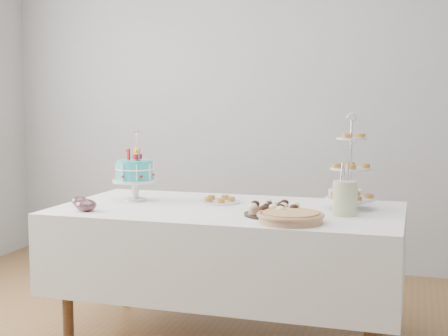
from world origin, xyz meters
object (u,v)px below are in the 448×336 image
(table, at_px, (228,247))
(pie, at_px, (291,217))
(cupcake_tray, at_px, (274,209))
(tiered_stand, at_px, (351,169))
(plate_stack, at_px, (345,196))
(pastry_plate, at_px, (220,200))
(jam_bowl_b, at_px, (79,201))
(utensil_pitcher, at_px, (345,197))
(birthday_cake, at_px, (135,182))
(jam_bowl_a, at_px, (86,205))

(table, xyz_separation_m, pie, (0.42, -0.33, 0.26))
(cupcake_tray, relative_size, pie, 0.95)
(tiered_stand, xyz_separation_m, plate_stack, (-0.05, 0.23, -0.18))
(cupcake_tray, bearing_deg, pastry_plate, 142.28)
(pie, relative_size, plate_stack, 1.69)
(tiered_stand, bearing_deg, pastry_plate, -179.06)
(jam_bowl_b, distance_m, utensil_pitcher, 1.50)
(cupcake_tray, relative_size, jam_bowl_b, 3.45)
(birthday_cake, xyz_separation_m, plate_stack, (1.22, 0.32, -0.08))
(pastry_plate, xyz_separation_m, jam_bowl_a, (-0.61, -0.49, 0.02))
(table, relative_size, pastry_plate, 7.89)
(cupcake_tray, height_order, tiered_stand, tiered_stand)
(jam_bowl_a, relative_size, jam_bowl_b, 1.24)
(pastry_plate, relative_size, utensil_pitcher, 0.88)
(jam_bowl_a, bearing_deg, pie, 0.53)
(plate_stack, height_order, jam_bowl_b, plate_stack)
(table, relative_size, plate_stack, 9.68)
(jam_bowl_b, height_order, utensil_pitcher, utensil_pitcher)
(pastry_plate, bearing_deg, cupcake_tray, -37.72)
(plate_stack, distance_m, utensil_pitcher, 0.45)
(pastry_plate, distance_m, jam_bowl_b, 0.81)
(birthday_cake, distance_m, pastry_plate, 0.53)
(jam_bowl_a, distance_m, utensil_pitcher, 1.39)
(birthday_cake, height_order, jam_bowl_b, birthday_cake)
(cupcake_tray, distance_m, tiered_stand, 0.52)
(table, distance_m, jam_bowl_b, 0.90)
(tiered_stand, xyz_separation_m, pastry_plate, (-0.76, -0.01, -0.21))
(tiered_stand, distance_m, plate_stack, 0.30)
(pastry_plate, bearing_deg, tiered_stand, 0.94)
(pastry_plate, relative_size, jam_bowl_a, 2.13)
(pie, height_order, plate_stack, plate_stack)
(pastry_plate, xyz_separation_m, jam_bowl_b, (-0.74, -0.33, 0.01))
(pastry_plate, xyz_separation_m, utensil_pitcher, (0.75, -0.20, 0.08))
(tiered_stand, height_order, jam_bowl_b, tiered_stand)
(pie, relative_size, jam_bowl_a, 2.94)
(birthday_cake, distance_m, cupcake_tray, 0.94)
(birthday_cake, xyz_separation_m, jam_bowl_a, (-0.10, -0.41, -0.08))
(pie, height_order, jam_bowl_b, jam_bowl_b)
(pastry_plate, distance_m, jam_bowl_a, 0.78)
(plate_stack, bearing_deg, pastry_plate, -160.90)
(tiered_stand, xyz_separation_m, jam_bowl_b, (-1.50, -0.34, -0.20))
(pie, xyz_separation_m, jam_bowl_a, (-1.13, -0.01, 0.00))
(pastry_plate, bearing_deg, birthday_cake, -171.95)
(cupcake_tray, bearing_deg, pie, -54.38)
(tiered_stand, bearing_deg, plate_stack, 102.66)
(jam_bowl_a, distance_m, jam_bowl_b, 0.20)
(plate_stack, bearing_deg, jam_bowl_a, -150.92)
(table, distance_m, cupcake_tray, 0.43)
(birthday_cake, xyz_separation_m, cupcake_tray, (0.91, -0.24, -0.08))
(jam_bowl_a, xyz_separation_m, jam_bowl_b, (-0.13, 0.16, -0.01))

